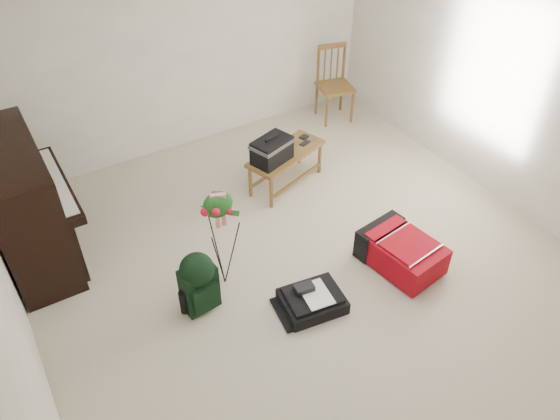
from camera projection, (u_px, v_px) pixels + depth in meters
floor at (309, 269)px, 5.37m from camera, size 5.00×5.50×0.01m
ceiling at (321, 17)px, 3.78m from camera, size 5.00×5.50×0.01m
wall_back at (183, 50)px, 6.39m from camera, size 5.00×0.04×2.50m
wall_right at (516, 92)px, 5.57m from camera, size 0.04×5.50×2.50m
piano at (26, 207)px, 5.17m from camera, size 0.71×1.50×1.25m
bench at (274, 149)px, 6.06m from camera, size 1.05×0.68×0.75m
dining_chair at (334, 85)px, 7.35m from camera, size 0.52×0.52×1.00m
red_suitcase at (398, 249)px, 5.34m from camera, size 0.62×0.84×0.33m
black_duffel at (312, 300)px, 4.96m from camera, size 0.60×0.51×0.23m
green_backpack at (198, 280)px, 4.79m from camera, size 0.34×0.31×0.63m
flower_stand at (221, 240)px, 4.90m from camera, size 0.45×0.45×1.11m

